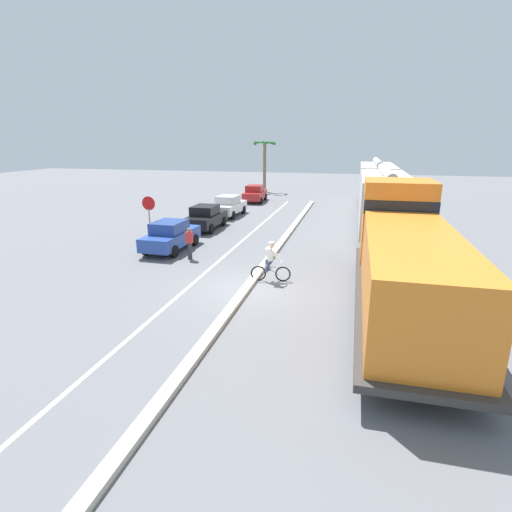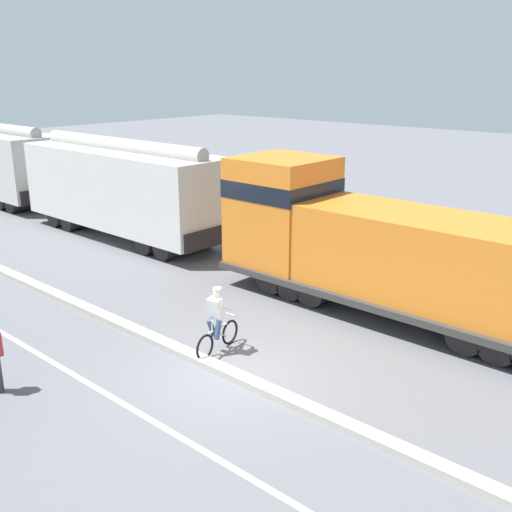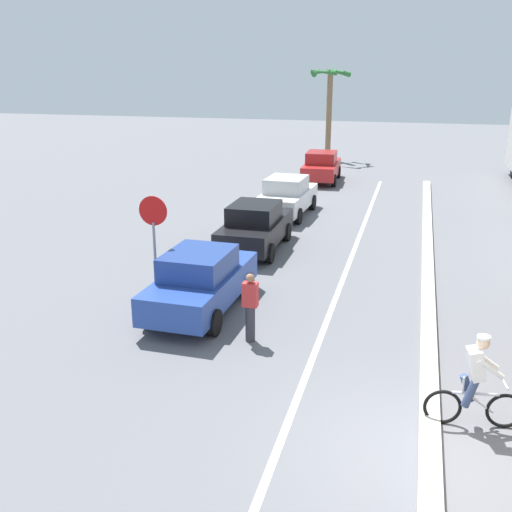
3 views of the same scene
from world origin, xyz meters
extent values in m
plane|color=slate|center=(0.00, 0.00, 0.00)|extent=(120.00, 120.00, 0.00)
cube|color=#B2AD9E|center=(0.00, 6.00, 0.08)|extent=(0.36, 36.00, 0.16)
cube|color=silver|center=(-2.40, 6.00, 0.00)|extent=(0.14, 36.00, 0.01)
cube|color=orange|center=(5.78, -1.82, 1.90)|extent=(2.70, 9.86, 2.40)
cube|color=orange|center=(5.78, 3.18, 2.45)|extent=(2.80, 2.80, 3.50)
cube|color=black|center=(5.78, 3.18, 3.24)|extent=(2.83, 2.83, 0.56)
cube|color=#383533|center=(5.78, -1.22, 0.70)|extent=(3.10, 11.60, 0.20)
cylinder|color=#4C4947|center=(5.78, -1.22, 0.55)|extent=(1.10, 3.00, 1.10)
cylinder|color=black|center=(5.78, 2.77, 0.50)|extent=(2.40, 1.00, 1.00)
cylinder|color=black|center=(5.78, 1.97, 0.50)|extent=(2.40, 1.00, 1.00)
cylinder|color=black|center=(5.78, 1.17, 0.50)|extent=(2.40, 1.00, 1.00)
cylinder|color=black|center=(5.78, -3.61, 0.50)|extent=(2.40, 1.00, 1.00)
cube|color=silver|center=(5.78, 11.78, 2.15)|extent=(2.90, 10.40, 3.10)
cylinder|color=#AFADA6|center=(5.78, 11.78, 3.88)|extent=(0.60, 9.88, 0.60)
cube|color=black|center=(5.78, 17.03, 0.95)|extent=(2.61, 0.10, 0.70)
cube|color=black|center=(5.78, 6.53, 0.95)|extent=(2.61, 0.10, 0.70)
cylinder|color=black|center=(5.78, 15.56, 0.45)|extent=(2.46, 0.90, 0.90)
cylinder|color=black|center=(5.78, 14.46, 0.45)|extent=(2.46, 0.90, 0.90)
cylinder|color=black|center=(5.78, 9.11, 0.45)|extent=(2.46, 0.90, 0.90)
cylinder|color=black|center=(5.78, 8.01, 0.45)|extent=(2.46, 0.90, 0.90)
cube|color=black|center=(5.78, 18.13, 0.95)|extent=(2.61, 0.10, 0.70)
cylinder|color=black|center=(5.78, 20.71, 0.45)|extent=(2.46, 0.90, 0.90)
cylinder|color=black|center=(5.78, 19.61, 0.45)|extent=(2.46, 0.90, 0.90)
torus|color=black|center=(1.24, 1.20, 0.33)|extent=(0.66, 0.15, 0.66)
torus|color=black|center=(0.20, 1.05, 0.33)|extent=(0.66, 0.15, 0.66)
cylinder|color=silver|center=(0.72, 1.13, 0.63)|extent=(0.79, 0.16, 0.05)
cylinder|color=silver|center=(0.82, 1.14, 0.45)|extent=(0.48, 0.12, 0.36)
cylinder|color=silver|center=(0.50, 1.09, 0.78)|extent=(0.04, 0.04, 0.30)
cylinder|color=silver|center=(1.16, 1.19, 0.88)|extent=(0.10, 0.48, 0.04)
cylinder|color=#38476B|center=(0.58, 1.21, 0.68)|extent=(0.32, 0.18, 0.52)
cylinder|color=#38476B|center=(0.61, 1.01, 0.68)|extent=(0.28, 0.18, 0.52)
cube|color=white|center=(0.67, 1.12, 1.20)|extent=(0.37, 0.38, 0.57)
sphere|color=beige|center=(0.74, 1.13, 1.59)|extent=(0.22, 0.22, 0.22)
cylinder|color=white|center=(0.74, 1.13, 1.69)|extent=(0.22, 0.22, 0.05)
cylinder|color=white|center=(0.84, 1.31, 1.20)|extent=(0.47, 0.16, 0.36)
cylinder|color=white|center=(0.89, 0.99, 1.20)|extent=(0.47, 0.16, 0.36)
camera|label=1|loc=(3.99, -14.66, 5.79)|focal=28.00mm
camera|label=2|loc=(-8.94, -8.76, 6.86)|focal=42.00mm
camera|label=3|loc=(-0.56, -8.59, 6.00)|focal=42.00mm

